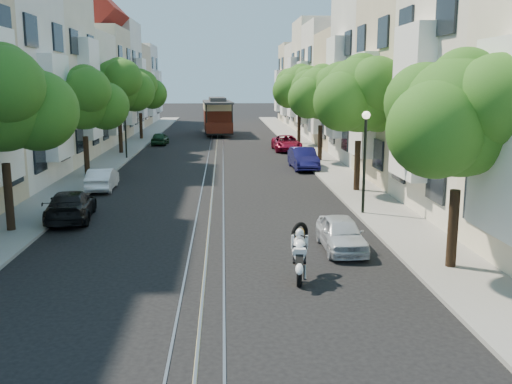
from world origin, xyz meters
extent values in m
plane|color=black|center=(0.00, 28.00, 0.00)|extent=(200.00, 200.00, 0.00)
cube|color=gray|center=(7.25, 28.00, 0.06)|extent=(2.50, 80.00, 0.12)
cube|color=gray|center=(-7.25, 28.00, 0.06)|extent=(2.50, 80.00, 0.12)
cube|color=gray|center=(-0.55, 28.00, 0.01)|extent=(0.06, 80.00, 0.02)
cube|color=gray|center=(0.00, 28.00, 0.01)|extent=(0.06, 80.00, 0.02)
cube|color=gray|center=(0.55, 28.00, 0.01)|extent=(0.06, 80.00, 0.02)
cube|color=tan|center=(0.00, 28.00, 0.00)|extent=(0.08, 80.00, 0.01)
cube|color=white|center=(8.20, -4.00, 3.99)|extent=(0.90, 3.04, 5.23)
cube|color=silver|center=(12.00, 4.00, 5.50)|extent=(7.00, 8.00, 11.00)
cube|color=white|center=(8.20, 4.00, 4.62)|extent=(0.90, 3.04, 6.05)
cube|color=beige|center=(12.00, 12.00, 5.00)|extent=(7.00, 8.00, 10.00)
cube|color=white|center=(8.20, 12.00, 4.20)|extent=(0.90, 3.04, 5.50)
cube|color=silver|center=(12.00, 20.00, 6.00)|extent=(7.00, 8.00, 12.00)
cube|color=white|center=(8.20, 20.00, 5.04)|extent=(0.90, 3.04, 6.60)
cube|color=#C6B28C|center=(12.00, 28.00, 4.50)|extent=(7.00, 8.00, 9.00)
cube|color=white|center=(8.20, 28.00, 3.78)|extent=(0.90, 3.04, 4.95)
cube|color=white|center=(12.00, 36.00, 5.25)|extent=(7.00, 8.00, 10.50)
cube|color=white|center=(8.20, 36.00, 4.41)|extent=(0.90, 3.04, 5.78)
cube|color=beige|center=(12.00, 44.00, 5.75)|extent=(7.00, 8.00, 11.50)
cube|color=white|center=(8.20, 44.00, 4.83)|extent=(0.90, 3.04, 6.32)
cube|color=silver|center=(12.00, 52.00, 4.75)|extent=(7.00, 8.00, 9.50)
cube|color=white|center=(8.20, 52.00, 3.99)|extent=(0.90, 3.04, 5.23)
cube|color=beige|center=(12.00, 60.00, 5.00)|extent=(7.00, 8.00, 10.00)
cube|color=white|center=(8.20, 60.00, 4.20)|extent=(0.90, 3.04, 5.50)
cube|color=white|center=(-8.20, 12.00, 4.12)|extent=(0.90, 3.04, 5.39)
cube|color=beige|center=(-12.00, 20.00, 5.88)|extent=(7.00, 8.00, 11.76)
cube|color=white|center=(-8.20, 20.00, 4.94)|extent=(0.90, 3.04, 6.47)
cube|color=silver|center=(-12.00, 28.00, 4.41)|extent=(7.00, 8.00, 8.82)
cube|color=white|center=(-8.20, 28.00, 3.70)|extent=(0.90, 3.04, 4.85)
cube|color=beige|center=(-12.00, 36.00, 5.14)|extent=(7.00, 8.00, 10.29)
cube|color=white|center=(-8.20, 36.00, 4.32)|extent=(0.90, 3.04, 5.66)
cube|color=silver|center=(-12.00, 44.00, 5.63)|extent=(7.00, 8.00, 11.27)
cube|color=white|center=(-8.20, 44.00, 4.73)|extent=(0.90, 3.04, 6.20)
cube|color=#C6B28C|center=(-12.00, 52.00, 4.66)|extent=(7.00, 8.00, 9.31)
cube|color=white|center=(-8.20, 52.00, 3.91)|extent=(0.90, 3.04, 5.12)
cube|color=white|center=(-12.00, 60.00, 4.90)|extent=(7.00, 8.00, 9.80)
cube|color=white|center=(-8.20, 60.00, 4.12)|extent=(0.90, 3.04, 5.39)
cylinder|color=black|center=(7.20, -3.00, 1.26)|extent=(0.30, 0.30, 2.27)
sphere|color=#295715|center=(7.20, -3.00, 4.47)|extent=(3.38, 3.38, 3.38)
sphere|color=#295715|center=(8.30, -2.50, 4.07)|extent=(2.70, 2.70, 2.70)
sphere|color=#295715|center=(6.25, -3.70, 4.17)|extent=(2.64, 2.64, 2.64)
sphere|color=#295715|center=(7.30, -2.90, 5.38)|extent=(2.03, 2.03, 2.03)
cylinder|color=black|center=(7.20, 9.00, 1.34)|extent=(0.30, 0.30, 2.45)
sphere|color=#295715|center=(7.20, 9.00, 4.81)|extent=(3.64, 3.64, 3.64)
sphere|color=#295715|center=(8.30, 9.50, 4.41)|extent=(2.91, 2.91, 2.91)
sphere|color=#295715|center=(6.25, 8.30, 4.51)|extent=(2.84, 2.84, 2.84)
sphere|color=#295715|center=(7.30, 9.10, 5.71)|extent=(2.18, 2.18, 2.18)
cylinder|color=black|center=(7.20, 20.00, 1.31)|extent=(0.30, 0.30, 2.38)
sphere|color=#295715|center=(7.20, 20.00, 4.68)|extent=(3.54, 3.54, 3.54)
sphere|color=#295715|center=(8.30, 20.50, 4.28)|extent=(2.83, 2.83, 2.83)
sphere|color=#295715|center=(6.25, 19.30, 4.38)|extent=(2.76, 2.76, 2.76)
sphere|color=#295715|center=(7.30, 20.10, 5.58)|extent=(2.12, 2.12, 2.12)
cylinder|color=black|center=(7.20, 31.00, 1.38)|extent=(0.30, 0.30, 2.52)
sphere|color=#295715|center=(7.20, 31.00, 4.94)|extent=(3.74, 3.74, 3.74)
sphere|color=#295715|center=(8.30, 31.50, 4.54)|extent=(3.00, 3.00, 3.00)
sphere|color=#295715|center=(6.25, 30.30, 4.64)|extent=(2.92, 2.92, 2.92)
sphere|color=#295715|center=(7.30, 31.10, 5.84)|extent=(2.25, 2.25, 2.25)
cylinder|color=black|center=(-7.20, 2.00, 1.34)|extent=(0.30, 0.30, 2.45)
sphere|color=#295715|center=(-7.20, 2.00, 4.81)|extent=(3.64, 3.64, 3.64)
sphere|color=#295715|center=(-6.10, 2.50, 4.41)|extent=(2.91, 2.91, 2.91)
sphere|color=#295715|center=(-7.10, 2.10, 5.71)|extent=(2.18, 2.18, 2.18)
cylinder|color=black|center=(-7.20, 14.00, 1.26)|extent=(0.30, 0.30, 2.27)
sphere|color=#295715|center=(-7.20, 14.00, 4.47)|extent=(3.38, 3.38, 3.38)
sphere|color=#295715|center=(-6.10, 14.50, 4.07)|extent=(2.70, 2.70, 2.70)
sphere|color=#295715|center=(-8.15, 13.30, 4.17)|extent=(2.64, 2.64, 2.64)
sphere|color=#295715|center=(-7.10, 14.10, 5.38)|extent=(2.03, 2.03, 2.03)
cylinder|color=black|center=(-7.20, 25.00, 1.43)|extent=(0.30, 0.30, 2.62)
sphere|color=#295715|center=(-7.20, 25.00, 5.14)|extent=(3.90, 3.90, 3.90)
sphere|color=#295715|center=(-6.10, 25.50, 4.74)|extent=(3.12, 3.12, 3.12)
sphere|color=#295715|center=(-8.15, 24.30, 4.84)|extent=(3.04, 3.04, 3.04)
sphere|color=#295715|center=(-7.10, 25.10, 6.04)|extent=(2.34, 2.34, 2.34)
cylinder|color=black|center=(-7.20, 36.00, 1.31)|extent=(0.30, 0.30, 2.38)
sphere|color=#295715|center=(-7.20, 36.00, 4.68)|extent=(3.54, 3.54, 3.54)
sphere|color=#295715|center=(-6.10, 36.50, 4.28)|extent=(2.83, 2.83, 2.83)
sphere|color=#295715|center=(-8.15, 35.30, 4.38)|extent=(2.76, 2.76, 2.76)
sphere|color=#295715|center=(-7.10, 36.10, 5.58)|extent=(2.12, 2.12, 2.12)
cylinder|color=black|center=(6.30, 4.00, 2.12)|extent=(0.12, 0.12, 4.00)
sphere|color=#FFF2CC|center=(6.30, 4.00, 4.12)|extent=(0.32, 0.32, 0.32)
cylinder|color=black|center=(-6.30, 22.00, 2.12)|extent=(0.12, 0.12, 4.00)
sphere|color=#FFF2CC|center=(-6.30, 22.00, 4.12)|extent=(0.32, 0.32, 0.32)
torus|color=black|center=(2.60, -4.00, 0.30)|extent=(0.24, 0.75, 0.74)
torus|color=black|center=(2.74, -2.94, 1.14)|extent=(0.60, 0.59, 0.72)
ellipsoid|color=silver|center=(2.66, -3.55, 0.88)|extent=(0.56, 1.04, 0.94)
ellipsoid|color=silver|center=(2.62, -3.82, 1.02)|extent=(0.43, 0.59, 0.52)
cube|color=black|center=(2.57, -4.18, 0.76)|extent=(0.27, 0.51, 0.42)
cube|color=silver|center=(2.62, -3.84, 0.95)|extent=(0.39, 0.57, 0.22)
sphere|color=black|center=(2.66, -3.53, 1.02)|extent=(0.26, 0.26, 0.26)
cube|color=black|center=(0.00, 41.00, 0.51)|extent=(3.11, 9.22, 0.34)
cube|color=#47150B|center=(0.00, 41.00, 1.87)|extent=(3.04, 5.82, 2.73)
cube|color=beige|center=(0.00, 41.00, 2.90)|extent=(3.10, 5.88, 0.68)
cube|color=#2D2D30|center=(0.00, 41.00, 3.35)|extent=(3.34, 9.23, 0.20)
cube|color=#2D2D30|center=(0.00, 41.00, 3.63)|extent=(1.87, 5.19, 0.40)
imported|color=silver|center=(4.40, -0.79, 0.55)|extent=(1.35, 3.26, 1.11)
imported|color=#0C0C3D|center=(5.60, 16.74, 0.68)|extent=(1.59, 4.15, 1.35)
imported|color=maroon|center=(5.60, 26.32, 0.62)|extent=(2.16, 4.49, 1.23)
imported|color=black|center=(-5.51, 3.85, 0.60)|extent=(2.12, 4.28, 1.20)
imported|color=white|center=(-5.60, 10.33, 0.57)|extent=(1.32, 3.49, 1.14)
imported|color=#15361D|center=(-4.94, 31.41, 0.55)|extent=(1.41, 3.27, 1.10)
camera|label=1|loc=(0.58, -18.65, 5.45)|focal=40.00mm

